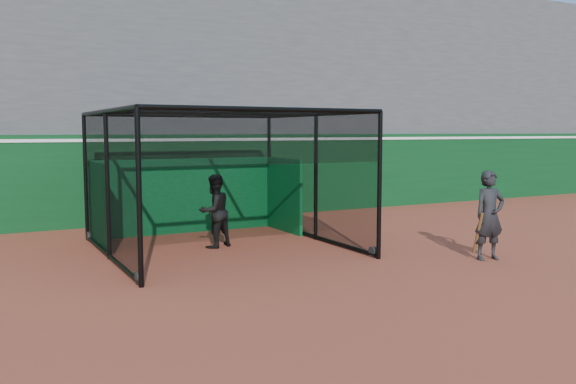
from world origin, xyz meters
name	(u,v)px	position (x,y,z in m)	size (l,w,h in m)	color
ground	(337,285)	(0.00, 0.00, 0.00)	(120.00, 120.00, 0.00)	brown
outfield_wall	(180,176)	(0.00, 8.50, 1.29)	(50.00, 0.50, 2.50)	#0A3B18
grandstand	(144,76)	(0.00, 12.27, 4.48)	(50.00, 7.85, 8.95)	#4C4C4F
batting_cage	(220,182)	(-0.54, 3.95, 1.49)	(4.95, 5.16, 2.99)	black
batter	(214,211)	(-0.62, 4.12, 0.82)	(0.80, 0.62, 1.64)	black
on_deck_player	(489,215)	(3.82, 0.31, 0.90)	(0.72, 0.54, 1.81)	black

